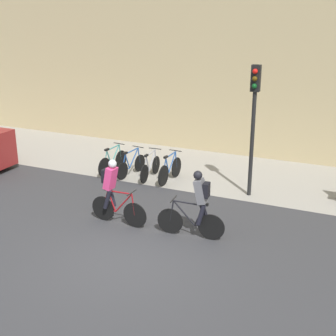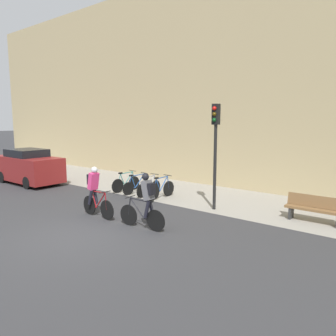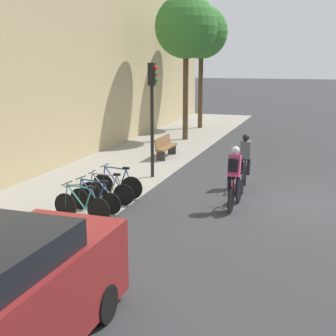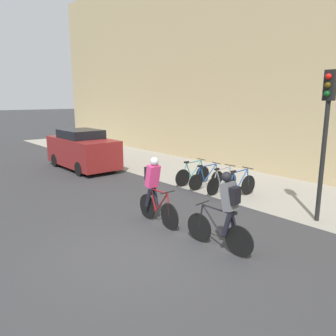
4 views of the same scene
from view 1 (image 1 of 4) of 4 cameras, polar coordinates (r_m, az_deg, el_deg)
ground at (r=11.06m, az=-5.30°, el=-10.93°), size 200.00×200.00×0.00m
kerb_strip at (r=16.74m, az=6.06°, el=-0.43°), size 44.00×4.50×0.01m
building_facade at (r=18.28m, az=9.33°, el=18.33°), size 44.00×0.60×10.84m
cyclist_pink at (r=12.47m, az=-6.74°, el=-2.65°), size 1.69×0.46×1.78m
cyclist_grey at (r=11.58m, az=3.64°, el=-4.26°), size 1.76×0.47×1.78m
parked_bike_0 at (r=16.57m, az=-6.75°, el=0.78°), size 0.46×1.67×0.97m
parked_bike_1 at (r=16.22m, az=-4.51°, el=0.38°), size 0.46×1.63×0.94m
parked_bike_2 at (r=15.89m, az=-2.18°, el=0.07°), size 0.46×1.66×0.95m
parked_bike_3 at (r=15.59m, az=0.25°, el=-0.21°), size 0.46×1.66×0.98m
traffic_light_pole at (r=14.01m, az=10.43°, el=7.20°), size 0.26×0.30×3.98m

